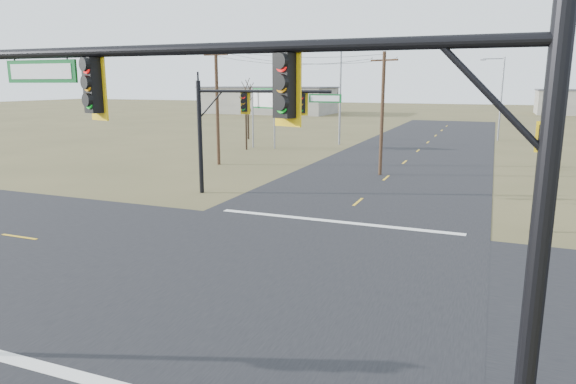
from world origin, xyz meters
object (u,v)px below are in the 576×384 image
object	(u,v)px
mast_arm_near	(310,142)
bare_tree_b	(248,88)
utility_pole_near	(382,112)
streetlight_b	(500,94)
bare_tree_a	(246,102)
highway_sign	(263,106)
streetlight_c	(342,90)
streetlight_a	(558,95)
mast_arm_far	(246,113)
pedestal_signal_ne	(540,154)
utility_pole_far	(217,105)

from	to	relation	value
mast_arm_near	bare_tree_b	bearing A→B (deg)	135.44
utility_pole_near	streetlight_b	world-z (taller)	streetlight_b
mast_arm_near	bare_tree_a	bearing A→B (deg)	135.98
streetlight_b	bare_tree_b	distance (m)	29.03
highway_sign	streetlight_b	bearing A→B (deg)	57.78
utility_pole_near	streetlight_c	size ratio (longest dim) A/B	0.84
streetlight_c	utility_pole_near	bearing A→B (deg)	-87.22
streetlight_a	bare_tree_a	xyz separation A→B (m)	(-27.26, 2.26, -1.01)
highway_sign	streetlight_a	bearing A→B (deg)	12.41
utility_pole_near	streetlight_b	distance (m)	28.86
mast_arm_near	streetlight_b	size ratio (longest dim) A/B	1.18
mast_arm_near	streetlight_c	world-z (taller)	streetlight_c
mast_arm_far	highway_sign	xyz separation A→B (m)	(-8.65, 21.44, -0.57)
pedestal_signal_ne	streetlight_b	size ratio (longest dim) A/B	0.53
mast_arm_near	mast_arm_far	bearing A→B (deg)	137.45
utility_pole_near	streetlight_c	distance (m)	18.92
utility_pole_far	streetlight_b	distance (m)	34.91
utility_pole_far	bare_tree_b	world-z (taller)	utility_pole_far
pedestal_signal_ne	utility_pole_near	xyz separation A→B (m)	(-9.41, 12.09, 1.02)
streetlight_b	streetlight_c	size ratio (longest dim) A/B	0.91
utility_pole_near	streetlight_a	world-z (taller)	streetlight_a
highway_sign	bare_tree_a	bearing A→B (deg)	-100.45
highway_sign	bare_tree_b	size ratio (longest dim) A/B	0.81
streetlight_a	streetlight_c	xyz separation A→B (m)	(-19.58, 9.92, 0.14)
pedestal_signal_ne	streetlight_c	world-z (taller)	streetlight_c
mast_arm_far	bare_tree_a	world-z (taller)	mast_arm_far
bare_tree_a	utility_pole_far	bearing A→B (deg)	-77.16
mast_arm_near	pedestal_signal_ne	size ratio (longest dim) A/B	2.25
highway_sign	utility_pole_far	bearing A→B (deg)	-63.40
mast_arm_near	pedestal_signal_ne	distance (m)	17.37
utility_pole_near	streetlight_b	bearing A→B (deg)	74.33
utility_pole_far	bare_tree_a	bearing A→B (deg)	102.84
utility_pole_near	bare_tree_b	xyz separation A→B (m)	(-19.74, 18.58, 1.46)
utility_pole_near	streetlight_c	bearing A→B (deg)	114.52
bare_tree_a	utility_pole_near	bearing A→B (deg)	-31.52
utility_pole_near	bare_tree_a	bearing A→B (deg)	148.48
pedestal_signal_ne	highway_sign	xyz separation A→B (m)	(-23.82, 23.39, 0.75)
highway_sign	streetlight_b	size ratio (longest dim) A/B	0.64
streetlight_a	bare_tree_b	bearing A→B (deg)	165.43
mast_arm_near	streetlight_c	size ratio (longest dim) A/B	1.08
pedestal_signal_ne	mast_arm_far	bearing A→B (deg)	175.06
mast_arm_far	utility_pole_near	distance (m)	11.66
streetlight_c	streetlight_b	bearing A→B (deg)	12.43
mast_arm_far	streetlight_c	xyz separation A→B (m)	(-2.07, 27.31, 0.99)
utility_pole_near	utility_pole_far	distance (m)	13.35
streetlight_a	streetlight_c	distance (m)	21.95
pedestal_signal_ne	utility_pole_near	size ratio (longest dim) A/B	0.57
highway_sign	mast_arm_far	bearing A→B (deg)	-46.82
streetlight_a	pedestal_signal_ne	bearing A→B (deg)	-91.69
pedestal_signal_ne	bare_tree_b	xyz separation A→B (m)	(-29.14, 30.66, 2.48)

